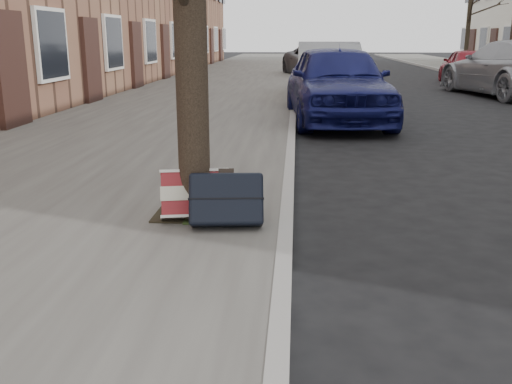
# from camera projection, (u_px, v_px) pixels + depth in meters

# --- Properties ---
(ground) EXTENTS (120.00, 120.00, 0.00)m
(ground) POSITION_uv_depth(u_px,v_px,m) (461.00, 282.00, 4.00)
(ground) COLOR black
(ground) RESTS_ON ground
(near_sidewalk) EXTENTS (5.00, 70.00, 0.12)m
(near_sidewalk) POSITION_uv_depth(u_px,v_px,m) (220.00, 87.00, 18.67)
(near_sidewalk) COLOR slate
(near_sidewalk) RESTS_ON ground
(dirt_patch) EXTENTS (0.85, 0.85, 0.02)m
(dirt_patch) POSITION_uv_depth(u_px,v_px,m) (206.00, 209.00, 5.26)
(dirt_patch) COLOR black
(dirt_patch) RESTS_ON near_sidewalk
(suitcase_red) EXTENTS (0.62, 0.42, 0.44)m
(suitcase_red) POSITION_uv_depth(u_px,v_px,m) (195.00, 195.00, 4.94)
(suitcase_red) COLOR maroon
(suitcase_red) RESTS_ON near_sidewalk
(suitcase_navy) EXTENTS (0.65, 0.42, 0.48)m
(suitcase_navy) POSITION_uv_depth(u_px,v_px,m) (226.00, 199.00, 4.73)
(suitcase_navy) COLOR black
(suitcase_navy) RESTS_ON near_sidewalk
(car_near_front) EXTENTS (2.19, 4.67, 1.55)m
(car_near_front) POSITION_uv_depth(u_px,v_px,m) (337.00, 83.00, 11.28)
(car_near_front) COLOR #121551
(car_near_front) RESTS_ON ground
(car_near_mid) EXTENTS (1.65, 4.65, 1.53)m
(car_near_mid) POSITION_uv_depth(u_px,v_px,m) (328.00, 72.00, 15.05)
(car_near_mid) COLOR #9EA0A5
(car_near_mid) RESTS_ON ground
(car_near_back) EXTENTS (3.25, 5.21, 1.35)m
(car_near_back) POSITION_uv_depth(u_px,v_px,m) (319.00, 61.00, 23.50)
(car_near_back) COLOR #3E3D43
(car_near_back) RESTS_ON ground
(car_far_front) EXTENTS (3.13, 5.75, 1.58)m
(car_far_front) POSITION_uv_depth(u_px,v_px,m) (511.00, 68.00, 16.10)
(car_far_front) COLOR #96979D
(car_far_front) RESTS_ON ground
(car_far_back) EXTENTS (1.83, 3.89, 1.28)m
(car_far_back) POSITION_uv_depth(u_px,v_px,m) (467.00, 66.00, 20.46)
(car_far_back) COLOR maroon
(car_far_back) RESTS_ON ground
(tree_far_c) EXTENTS (0.21, 0.21, 4.54)m
(tree_far_c) POSITION_uv_depth(u_px,v_px,m) (469.00, 21.00, 28.00)
(tree_far_c) COLOR black
(tree_far_c) RESTS_ON far_sidewalk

